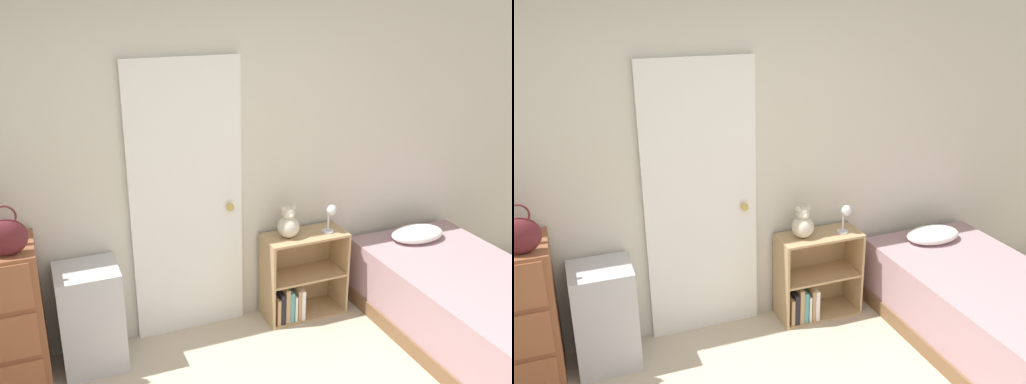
{
  "view_description": "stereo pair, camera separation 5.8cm",
  "coord_description": "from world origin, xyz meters",
  "views": [
    {
      "loc": [
        -0.91,
        -1.67,
        2.46
      ],
      "look_at": [
        0.51,
        1.8,
        1.11
      ],
      "focal_mm": 40.0,
      "sensor_mm": 36.0,
      "label": 1
    },
    {
      "loc": [
        -0.85,
        -1.69,
        2.46
      ],
      "look_at": [
        0.51,
        1.8,
        1.11
      ],
      "focal_mm": 40.0,
      "sensor_mm": 36.0,
      "label": 2
    }
  ],
  "objects": [
    {
      "name": "bookshelf",
      "position": [
        0.89,
        1.88,
        0.27
      ],
      "size": [
        0.64,
        0.3,
        0.68
      ],
      "color": "tan",
      "rests_on": "ground_plane"
    },
    {
      "name": "door_closed",
      "position": [
        0.07,
        2.02,
        1.02
      ],
      "size": [
        0.82,
        0.09,
        2.04
      ],
      "color": "white",
      "rests_on": "ground_plane"
    },
    {
      "name": "desk_lamp",
      "position": [
        1.14,
        1.84,
        0.84
      ],
      "size": [
        0.1,
        0.1,
        0.22
      ],
      "color": "silver",
      "rests_on": "bookshelf"
    },
    {
      "name": "handbag",
      "position": [
        -1.1,
        1.65,
        1.11
      ],
      "size": [
        0.23,
        0.12,
        0.31
      ],
      "color": "#591E23",
      "rests_on": "dresser"
    },
    {
      "name": "teddy_bear",
      "position": [
        0.8,
        1.88,
        0.79
      ],
      "size": [
        0.17,
        0.17,
        0.26
      ],
      "color": "beige",
      "rests_on": "bookshelf"
    },
    {
      "name": "wall_back",
      "position": [
        0.0,
        2.08,
        1.27
      ],
      "size": [
        10.0,
        0.06,
        2.55
      ],
      "color": "beige",
      "rests_on": "ground_plane"
    },
    {
      "name": "bed",
      "position": [
        1.9,
        1.04,
        0.27
      ],
      "size": [
        1.02,
        2.0,
        0.64
      ],
      "color": "brown",
      "rests_on": "ground_plane"
    },
    {
      "name": "storage_bin",
      "position": [
        -0.68,
        1.83,
        0.36
      ],
      "size": [
        0.41,
        0.39,
        0.73
      ],
      "color": "silver",
      "rests_on": "ground_plane"
    }
  ]
}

